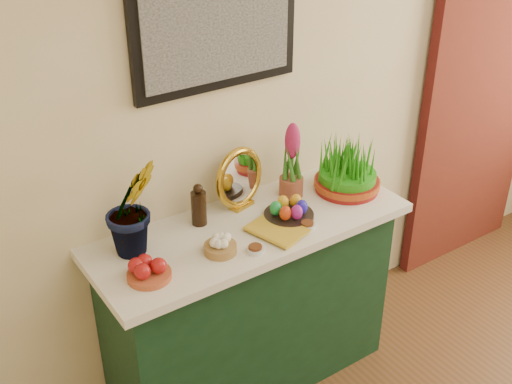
# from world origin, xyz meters

# --- Properties ---
(sideboard) EXTENTS (1.30, 0.45, 0.85)m
(sideboard) POSITION_xyz_m (-0.46, 2.00, 0.42)
(sideboard) COLOR #143720
(sideboard) RESTS_ON ground
(tablecloth) EXTENTS (1.40, 0.55, 0.04)m
(tablecloth) POSITION_xyz_m (-0.46, 2.00, 0.87)
(tablecloth) COLOR white
(tablecloth) RESTS_ON sideboard
(hyacinth_green) EXTENTS (0.27, 0.23, 0.53)m
(hyacinth_green) POSITION_xyz_m (-0.94, 2.10, 1.15)
(hyacinth_green) COLOR #327421
(hyacinth_green) RESTS_ON tablecloth
(apple_bowl) EXTENTS (0.21, 0.21, 0.08)m
(apple_bowl) POSITION_xyz_m (-0.98, 1.90, 0.93)
(apple_bowl) COLOR #AF4D2B
(apple_bowl) RESTS_ON tablecloth
(garlic_basket) EXTENTS (0.14, 0.14, 0.07)m
(garlic_basket) POSITION_xyz_m (-0.67, 1.90, 0.92)
(garlic_basket) COLOR #B08047
(garlic_basket) RESTS_ON tablecloth
(vinegar_cruet) EXTENTS (0.07, 0.07, 0.19)m
(vinegar_cruet) POSITION_xyz_m (-0.63, 2.13, 0.97)
(vinegar_cruet) COLOR black
(vinegar_cruet) RESTS_ON tablecloth
(mirror) EXTENTS (0.28, 0.13, 0.28)m
(mirror) POSITION_xyz_m (-0.41, 2.16, 1.02)
(mirror) COLOR gold
(mirror) RESTS_ON tablecloth
(book) EXTENTS (0.21, 0.26, 0.03)m
(book) POSITION_xyz_m (-0.48, 1.86, 0.91)
(book) COLOR gold
(book) RESTS_ON tablecloth
(spice_dish_left) EXTENTS (0.07, 0.07, 0.03)m
(spice_dish_left) POSITION_xyz_m (-0.55, 1.82, 0.90)
(spice_dish_left) COLOR silver
(spice_dish_left) RESTS_ON tablecloth
(spice_dish_right) EXTENTS (0.07, 0.07, 0.03)m
(spice_dish_right) POSITION_xyz_m (-0.27, 1.84, 0.90)
(spice_dish_right) COLOR silver
(spice_dish_right) RESTS_ON tablecloth
(egg_plate) EXTENTS (0.26, 0.26, 0.09)m
(egg_plate) POSITION_xyz_m (-0.29, 1.95, 0.92)
(egg_plate) COLOR black
(egg_plate) RESTS_ON tablecloth
(hyacinth_pink) EXTENTS (0.11, 0.11, 0.36)m
(hyacinth_pink) POSITION_xyz_m (-0.16, 2.10, 1.05)
(hyacinth_pink) COLOR #9A4D36
(hyacinth_pink) RESTS_ON tablecloth
(wheatgrass_sabzeh) EXTENTS (0.31, 0.31, 0.25)m
(wheatgrass_sabzeh) POSITION_xyz_m (0.08, 2.00, 1.00)
(wheatgrass_sabzeh) COLOR maroon
(wheatgrass_sabzeh) RESTS_ON tablecloth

